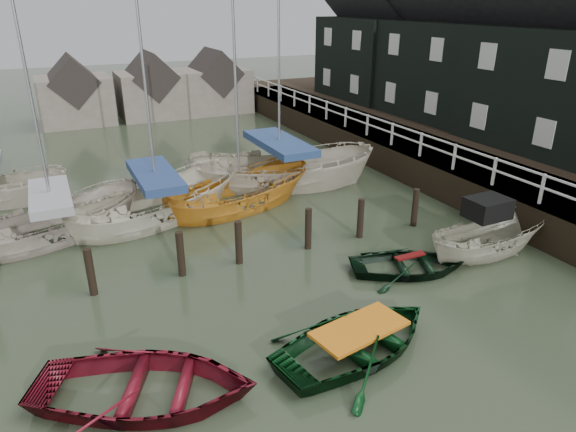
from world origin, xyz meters
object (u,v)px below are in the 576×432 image
rowboat_red (147,400)px  sailboat_b (159,215)px  rowboat_dkgreen (408,271)px  sailboat_a (57,234)px  sailboat_c (240,205)px  motorboat (485,249)px  rowboat_green (358,351)px  sailboat_d (280,183)px

rowboat_red → sailboat_b: size_ratio=0.39×
rowboat_red → rowboat_dkgreen: rowboat_red is taller
sailboat_a → sailboat_c: sailboat_c is taller
rowboat_red → motorboat: size_ratio=1.01×
rowboat_red → rowboat_green: size_ratio=1.06×
sailboat_a → sailboat_b: 3.56m
sailboat_c → sailboat_d: (2.47, 1.64, 0.05)m
sailboat_b → sailboat_d: size_ratio=0.91×
sailboat_b → sailboat_c: (3.18, -0.19, -0.05)m
sailboat_b → rowboat_red: bearing=145.1°
sailboat_c → sailboat_d: 2.97m
sailboat_c → motorboat: bearing=-156.9°
sailboat_d → sailboat_c: bearing=144.9°
rowboat_green → sailboat_d: size_ratio=0.33×
rowboat_red → motorboat: (11.26, 2.06, 0.09)m
rowboat_dkgreen → sailboat_d: size_ratio=0.27×
sailboat_d → rowboat_green: bearing=-174.4°
rowboat_red → sailboat_b: sailboat_b is taller
rowboat_dkgreen → sailboat_b: 9.48m
sailboat_a → sailboat_b: sailboat_b is taller
sailboat_b → rowboat_green: bearing=172.5°
motorboat → sailboat_d: sailboat_d is taller
rowboat_red → sailboat_b: bearing=12.4°
sailboat_a → sailboat_c: size_ratio=0.98×
sailboat_a → sailboat_b: (3.56, 0.20, -0.00)m
sailboat_c → sailboat_d: size_ratio=0.85×
rowboat_dkgreen → sailboat_b: bearing=59.5°
motorboat → rowboat_green: bearing=110.6°
rowboat_dkgreen → sailboat_a: (-9.44, 7.24, 0.06)m
sailboat_a → rowboat_dkgreen: bearing=-148.0°
sailboat_d → sailboat_b: bearing=125.6°
rowboat_red → rowboat_dkgreen: (8.20, 2.08, 0.00)m
sailboat_d → rowboat_dkgreen: bearing=-157.3°
rowboat_red → sailboat_d: sailboat_d is taller
rowboat_dkgreen → sailboat_c: sailboat_c is taller
motorboat → rowboat_red: bearing=99.4°
sailboat_d → rowboat_red: bearing=165.2°
rowboat_red → sailboat_b: 9.80m
rowboat_dkgreen → motorboat: 3.06m
motorboat → sailboat_b: (-8.94, 7.46, -0.03)m
sailboat_a → sailboat_d: sailboat_d is taller
sailboat_c → sailboat_d: bearing=-71.6°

